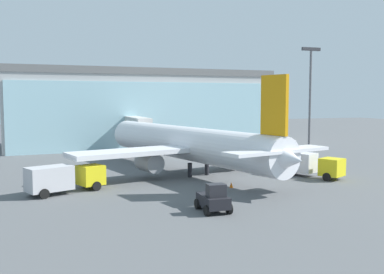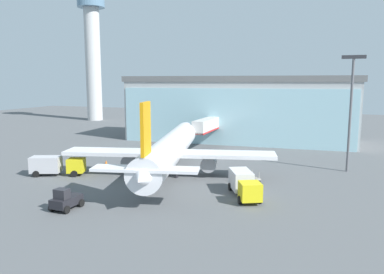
{
  "view_description": "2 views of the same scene",
  "coord_description": "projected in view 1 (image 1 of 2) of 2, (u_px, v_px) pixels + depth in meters",
  "views": [
    {
      "loc": [
        -19.49,
        -43.43,
        8.94
      ],
      "look_at": [
        -0.99,
        7.66,
        4.15
      ],
      "focal_mm": 42.0,
      "sensor_mm": 36.0,
      "label": 1
    },
    {
      "loc": [
        18.81,
        -41.62,
        13.06
      ],
      "look_at": [
        0.51,
        8.03,
        5.12
      ],
      "focal_mm": 35.0,
      "sensor_mm": 36.0,
      "label": 2
    }
  ],
  "objects": [
    {
      "name": "jet_bridge",
      "position": [
        136.0,
        125.0,
        72.37
      ],
      "size": [
        2.25,
        12.37,
        5.83
      ],
      "rotation": [
        0.0,
        0.0,
        1.57
      ],
      "color": "beige",
      "rests_on": "ground"
    },
    {
      "name": "pushback_tug",
      "position": [
        214.0,
        199.0,
        35.17
      ],
      "size": [
        2.25,
        3.26,
        2.3
      ],
      "rotation": [
        0.0,
        0.0,
        1.54
      ],
      "color": "black",
      "rests_on": "ground"
    },
    {
      "name": "baggage_cart",
      "position": [
        279.0,
        166.0,
        55.73
      ],
      "size": [
        3.05,
        3.16,
        1.5
      ],
      "rotation": [
        0.0,
        0.0,
        3.99
      ],
      "color": "#9E998C",
      "rests_on": "ground"
    },
    {
      "name": "fuel_truck",
      "position": [
        308.0,
        164.0,
        50.73
      ],
      "size": [
        5.2,
        7.52,
        2.65
      ],
      "rotation": [
        0.0,
        0.0,
        5.17
      ],
      "color": "yellow",
      "rests_on": "ground"
    },
    {
      "name": "safety_cone_nose",
      "position": [
        231.0,
        185.0,
        44.66
      ],
      "size": [
        0.36,
        0.36,
        0.55
      ],
      "primitive_type": "cone",
      "color": "orange",
      "rests_on": "ground"
    },
    {
      "name": "terminal_building",
      "position": [
        140.0,
        108.0,
        84.29
      ],
      "size": [
        49.89,
        18.1,
        14.09
      ],
      "rotation": [
        0.0,
        0.0,
        0.05
      ],
      "color": "#B0B0B0",
      "rests_on": "ground"
    },
    {
      "name": "catering_truck",
      "position": [
        63.0,
        178.0,
        41.95
      ],
      "size": [
        7.6,
        4.72,
        2.65
      ],
      "rotation": [
        0.0,
        0.0,
        0.38
      ],
      "color": "yellow",
      "rests_on": "ground"
    },
    {
      "name": "airplane",
      "position": [
        189.0,
        144.0,
        52.64
      ],
      "size": [
        29.34,
        35.83,
        10.98
      ],
      "rotation": [
        0.0,
        0.0,
        1.81
      ],
      "color": "silver",
      "rests_on": "ground"
    },
    {
      "name": "ground",
      "position": [
        225.0,
        181.0,
        48.07
      ],
      "size": [
        240.0,
        240.0,
        0.0
      ],
      "primitive_type": "plane",
      "color": "#545659"
    },
    {
      "name": "safety_cone_wingtip",
      "position": [
        80.0,
        174.0,
        51.1
      ],
      "size": [
        0.36,
        0.36,
        0.55
      ],
      "primitive_type": "cone",
      "color": "orange",
      "rests_on": "ground"
    },
    {
      "name": "apron_light_mast",
      "position": [
        310.0,
        91.0,
        69.64
      ],
      "size": [
        3.2,
        0.4,
        16.64
      ],
      "color": "#59595E",
      "rests_on": "ground"
    }
  ]
}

